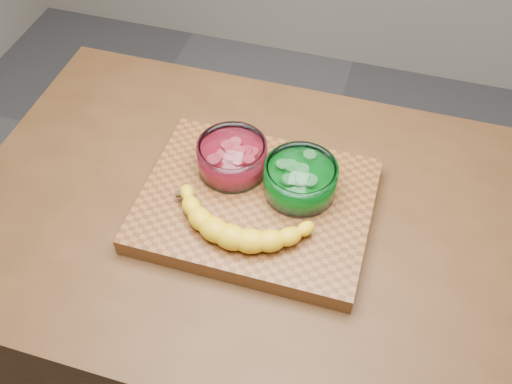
# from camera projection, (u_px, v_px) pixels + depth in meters

# --- Properties ---
(ground) EXTENTS (3.50, 3.50, 0.00)m
(ground) POSITION_uv_depth(u_px,v_px,m) (256.00, 383.00, 1.84)
(ground) COLOR #57565B
(ground) RESTS_ON ground
(counter) EXTENTS (1.20, 0.80, 0.90)m
(counter) POSITION_uv_depth(u_px,v_px,m) (256.00, 317.00, 1.50)
(counter) COLOR #4F3017
(counter) RESTS_ON ground
(cutting_board) EXTENTS (0.45, 0.35, 0.04)m
(cutting_board) POSITION_uv_depth(u_px,v_px,m) (256.00, 205.00, 1.14)
(cutting_board) COLOR brown
(cutting_board) RESTS_ON counter
(bowl_red) EXTENTS (0.14, 0.14, 0.07)m
(bowl_red) POSITION_uv_depth(u_px,v_px,m) (232.00, 157.00, 1.15)
(bowl_red) COLOR white
(bowl_red) RESTS_ON cutting_board
(bowl_green) EXTENTS (0.14, 0.14, 0.07)m
(bowl_green) POSITION_uv_depth(u_px,v_px,m) (300.00, 179.00, 1.11)
(bowl_green) COLOR white
(bowl_green) RESTS_ON cutting_board
(banana) EXTENTS (0.31, 0.15, 0.04)m
(banana) POSITION_uv_depth(u_px,v_px,m) (240.00, 222.00, 1.06)
(banana) COLOR yellow
(banana) RESTS_ON cutting_board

